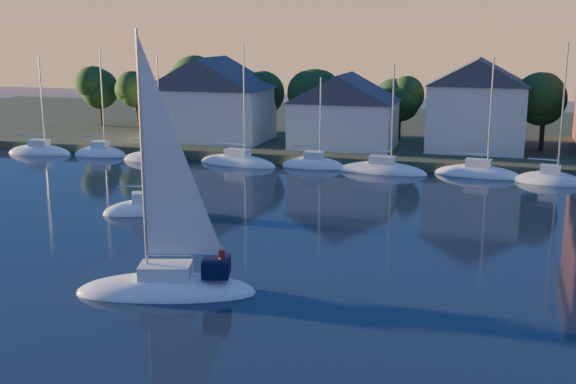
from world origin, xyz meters
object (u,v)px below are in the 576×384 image
at_px(clubhouse_west, 212,98).
at_px(clubhouse_centre, 344,110).
at_px(drifting_sailboat_left, 144,212).
at_px(clubhouse_east, 477,104).
at_px(hero_sailboat, 169,282).

relative_size(clubhouse_west, clubhouse_centre, 1.18).
distance_m(clubhouse_centre, drifting_sailboat_left, 31.18).
xyz_separation_m(clubhouse_west, clubhouse_east, (30.00, 1.00, 0.07)).
bearing_deg(clubhouse_west, clubhouse_east, 1.91).
height_order(clubhouse_east, hero_sailboat, hero_sailboat).
bearing_deg(clubhouse_west, hero_sailboat, -70.51).
xyz_separation_m(clubhouse_centre, drifting_sailboat_left, (-9.22, -29.36, -5.04)).
bearing_deg(clubhouse_east, clubhouse_west, -178.09).
height_order(clubhouse_west, clubhouse_centre, clubhouse_west).
distance_m(clubhouse_east, hero_sailboat, 48.78).
height_order(hero_sailboat, drifting_sailboat_left, hero_sailboat).
xyz_separation_m(clubhouse_centre, clubhouse_east, (14.00, 2.00, 0.87)).
xyz_separation_m(clubhouse_west, drifting_sailboat_left, (6.78, -30.36, -5.83)).
distance_m(clubhouse_east, drifting_sailboat_left, 39.46).
bearing_deg(drifting_sailboat_left, clubhouse_centre, 47.43).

